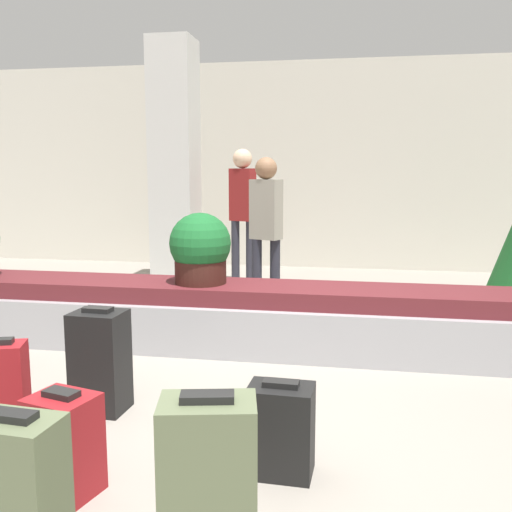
# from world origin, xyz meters

# --- Properties ---
(ground_plane) EXTENTS (18.00, 18.00, 0.00)m
(ground_plane) POSITION_xyz_m (0.00, 0.00, 0.00)
(ground_plane) COLOR gray
(back_wall) EXTENTS (18.00, 0.06, 3.20)m
(back_wall) POSITION_xyz_m (0.00, 5.82, 1.60)
(back_wall) COLOR beige
(back_wall) RESTS_ON ground_plane
(carousel) EXTENTS (8.97, 0.78, 0.56)m
(carousel) POSITION_xyz_m (0.00, 1.52, 0.27)
(carousel) COLOR #9E9EA3
(carousel) RESTS_ON ground_plane
(pillar) EXTENTS (0.56, 0.56, 3.20)m
(pillar) POSITION_xyz_m (-1.53, 4.03, 1.60)
(pillar) COLOR silver
(pillar) RESTS_ON ground_plane
(suitcase_1) EXTENTS (0.38, 0.26, 0.64)m
(suitcase_1) POSITION_xyz_m (-0.41, -1.38, 0.31)
(suitcase_1) COLOR #5B6647
(suitcase_1) RESTS_ON ground_plane
(suitcase_2) EXTENTS (0.34, 0.28, 0.68)m
(suitcase_2) POSITION_xyz_m (-0.75, 0.06, 0.33)
(suitcase_2) COLOR black
(suitcase_2) RESTS_ON ground_plane
(suitcase_3) EXTENTS (0.34, 0.24, 0.49)m
(suitcase_3) POSITION_xyz_m (0.49, -0.50, 0.24)
(suitcase_3) COLOR black
(suitcase_3) RESTS_ON ground_plane
(suitcase_4) EXTENTS (0.40, 0.31, 0.73)m
(suitcase_4) POSITION_xyz_m (0.32, -1.28, 0.35)
(suitcase_4) COLOR #5B6647
(suitcase_4) RESTS_ON ground_plane
(suitcase_5) EXTENTS (0.29, 0.25, 0.67)m
(suitcase_5) POSITION_xyz_m (-0.98, -0.61, 0.32)
(suitcase_5) COLOR maroon
(suitcase_5) RESTS_ON ground_plane
(suitcase_6) EXTENTS (0.35, 0.32, 0.52)m
(suitcase_6) POSITION_xyz_m (-0.50, -0.87, 0.25)
(suitcase_6) COLOR maroon
(suitcase_6) RESTS_ON ground_plane
(potted_plant_0) EXTENTS (0.53, 0.53, 0.61)m
(potted_plant_0) POSITION_xyz_m (-0.49, 1.52, 0.86)
(potted_plant_0) COLOR #381914
(potted_plant_0) RESTS_ON carousel
(traveler_0) EXTENTS (0.37, 0.29, 1.67)m
(traveler_0) POSITION_xyz_m (-0.12, 2.80, 1.00)
(traveler_0) COLOR #282833
(traveler_0) RESTS_ON ground_plane
(traveler_1) EXTENTS (0.36, 0.28, 1.81)m
(traveler_1) POSITION_xyz_m (-0.66, 4.21, 1.10)
(traveler_1) COLOR #282833
(traveler_1) RESTS_ON ground_plane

